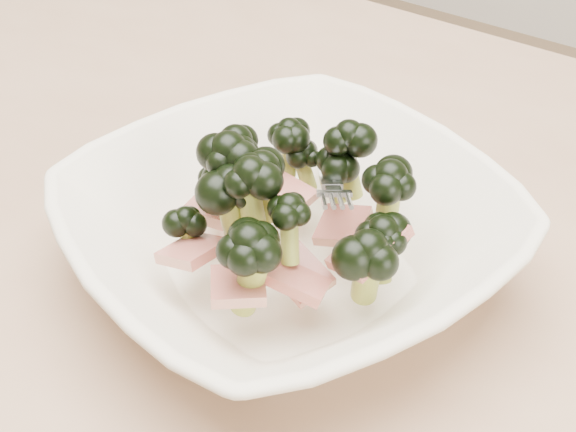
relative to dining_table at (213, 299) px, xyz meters
The scene contains 2 objects.
dining_table is the anchor object (origin of this frame).
broccoli_dish 0.17m from the dining_table, 15.20° to the right, with size 0.35×0.35×0.12m.
Camera 1 is at (0.33, -0.36, 1.12)m, focal length 50.00 mm.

